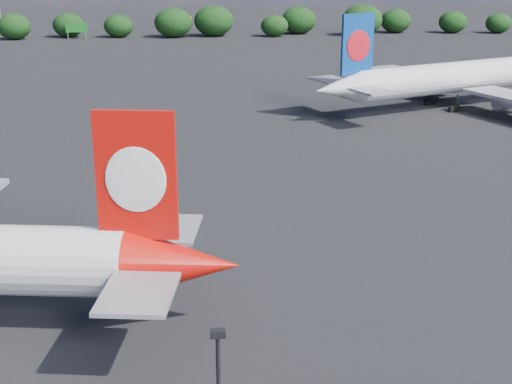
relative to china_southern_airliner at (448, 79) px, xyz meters
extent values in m
plane|color=black|center=(-52.08, -13.84, -4.58)|extent=(500.00, 500.00, 0.00)
cone|color=red|center=(-40.97, -65.04, -0.11)|extent=(7.78, 5.56, 4.47)
cube|color=red|center=(-43.62, -64.61, 5.61)|extent=(4.93, 1.23, 8.05)
ellipsoid|color=white|center=(-43.67, -64.87, 5.45)|extent=(3.74, 0.78, 4.12)
ellipsoid|color=white|center=(-43.58, -64.34, 5.45)|extent=(3.74, 0.78, 4.12)
cube|color=#97999E|center=(-43.53, -69.61, 0.25)|extent=(4.83, 5.94, 0.27)
cube|color=#97999E|center=(-41.95, -59.90, 0.25)|extent=(4.83, 5.94, 0.27)
cylinder|color=silver|center=(1.50, 0.60, 0.15)|extent=(35.14, 17.82, 4.73)
cone|color=silver|center=(-18.70, -7.53, 0.15)|extent=(8.79, 7.22, 4.73)
cube|color=navy|center=(-16.07, -6.47, 6.21)|extent=(5.01, 2.38, 8.52)
ellipsoid|color=red|center=(-15.96, -6.73, 6.04)|extent=(3.76, 1.66, 4.35)
ellipsoid|color=red|center=(-16.17, -6.20, 6.04)|extent=(3.76, 1.66, 4.35)
cube|color=#97999E|center=(-15.00, -11.65, 0.53)|extent=(6.07, 6.86, 0.28)
cube|color=#97999E|center=(-18.89, -1.99, 0.53)|extent=(6.07, 6.86, 0.28)
cube|color=#97999E|center=(-1.34, 12.73, -1.37)|extent=(12.78, 19.86, 0.52)
cylinder|color=#97999E|center=(7.84, -5.01, -2.60)|extent=(5.35, 4.14, 2.56)
cube|color=#97999E|center=(7.84, -5.01, -1.93)|extent=(2.04, 1.04, 1.14)
cylinder|color=#97999E|center=(2.18, 9.04, -2.60)|extent=(5.35, 4.14, 2.56)
cube|color=#97999E|center=(2.18, 9.04, -1.93)|extent=(2.04, 1.04, 1.14)
cylinder|color=black|center=(0.80, -2.74, -3.16)|extent=(0.34, 0.34, 2.37)
cylinder|color=black|center=(0.80, -2.74, -4.06)|extent=(1.13, 0.78, 1.04)
cylinder|color=black|center=(-0.17, -3.13, -4.06)|extent=(1.13, 0.78, 1.04)
cylinder|color=black|center=(-1.32, 2.53, -3.16)|extent=(0.34, 0.34, 2.37)
cylinder|color=black|center=(-1.32, 2.53, -4.06)|extent=(1.13, 0.78, 1.04)
cylinder|color=black|center=(-2.29, 2.14, -4.06)|extent=(1.13, 0.78, 1.04)
cube|color=black|center=(-39.72, -84.37, 5.91)|extent=(0.55, 0.30, 0.28)
cube|color=#14651D|center=(-70.08, 102.16, -1.38)|extent=(6.00, 0.30, 2.60)
cylinder|color=gray|center=(-72.58, 102.16, -3.58)|extent=(0.20, 0.20, 2.00)
cylinder|color=gray|center=(-67.58, 102.16, -3.58)|extent=(0.20, 0.20, 2.00)
cube|color=gold|center=(-40.08, 108.16, -0.58)|extent=(5.00, 0.30, 3.00)
cylinder|color=gray|center=(-40.08, 108.16, -3.33)|extent=(0.30, 0.30, 2.50)
ellipsoid|color=black|center=(-87.33, 103.08, -1.00)|extent=(9.31, 7.87, 7.16)
ellipsoid|color=black|center=(-73.05, 107.39, -1.16)|extent=(8.89, 7.52, 6.84)
ellipsoid|color=black|center=(-58.64, 105.28, -1.35)|extent=(8.42, 7.12, 6.48)
ellipsoid|color=black|center=(-42.98, 103.73, -0.43)|extent=(10.80, 9.14, 8.31)
ellipsoid|color=black|center=(-31.27, 105.49, -0.18)|extent=(11.46, 9.70, 8.82)
ellipsoid|color=black|center=(-13.84, 103.03, -1.49)|extent=(8.04, 6.80, 6.18)
ellipsoid|color=black|center=(-5.73, 109.69, -0.58)|extent=(10.42, 8.82, 8.02)
ellipsoid|color=black|center=(12.06, 103.06, -0.06)|extent=(11.77, 9.96, 9.06)
ellipsoid|color=black|center=(24.08, 109.51, -1.02)|extent=(9.26, 7.84, 7.12)
ellipsoid|color=black|center=(41.12, 107.24, -1.28)|extent=(8.58, 7.26, 6.60)
ellipsoid|color=black|center=(54.67, 105.40, -1.60)|extent=(7.75, 6.56, 5.96)
camera|label=1|loc=(-40.61, -106.10, 18.33)|focal=50.00mm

